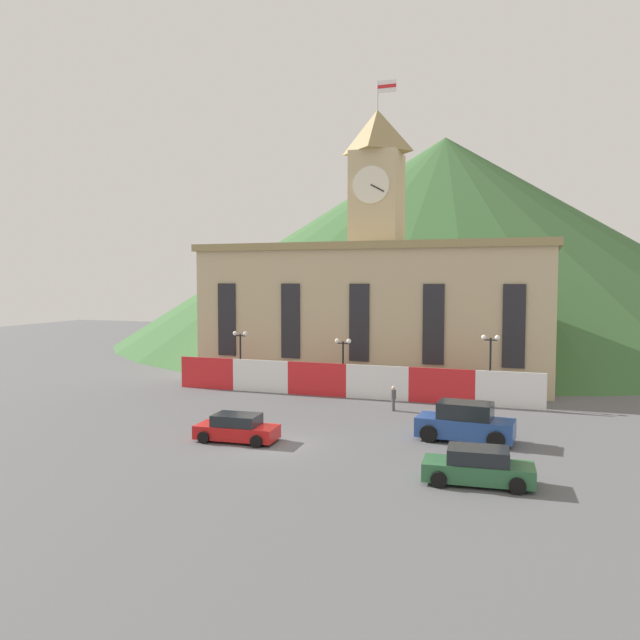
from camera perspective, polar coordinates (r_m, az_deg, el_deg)
The scene contains 11 objects.
ground_plane at distance 33.46m, azimuth -4.59°, elevation -11.28°, with size 160.00×160.00×0.00m, color #565659.
civic_building at distance 54.00m, azimuth 5.18°, elevation 1.36°, with size 29.50×11.43×25.43m.
banner_fence at distance 45.95m, azimuth 2.42°, elevation -5.58°, with size 27.69×0.12×2.47m.
hillside_backdrop at distance 94.43m, azimuth 11.30°, elevation 7.31°, with size 93.58×93.58×29.40m, color #386033.
street_lamp_center at distance 49.97m, azimuth -7.30°, elevation -2.40°, with size 1.26×0.36×4.56m.
street_lamp_far_left at distance 46.82m, azimuth 2.12°, elevation -3.04°, with size 1.26×0.36×4.25m.
street_lamp_far_right at distance 44.84m, azimuth 15.32°, elevation -2.98°, with size 1.26×0.36×4.83m.
car_green_wagon at distance 27.93m, azimuth 14.25°, elevation -12.91°, with size 4.71×2.38×1.55m.
car_red_sedan at distance 34.21m, azimuth -7.61°, elevation -9.81°, with size 4.50×2.33×1.45m.
car_blue_van at distance 34.71m, azimuth 13.13°, elevation -9.18°, with size 5.22×2.63×2.10m.
pedestrian at distance 41.72m, azimuth 6.73°, elevation -7.02°, with size 0.39×0.40×1.65m.
Camera 1 is at (13.08, -29.56, 8.65)m, focal length 35.00 mm.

